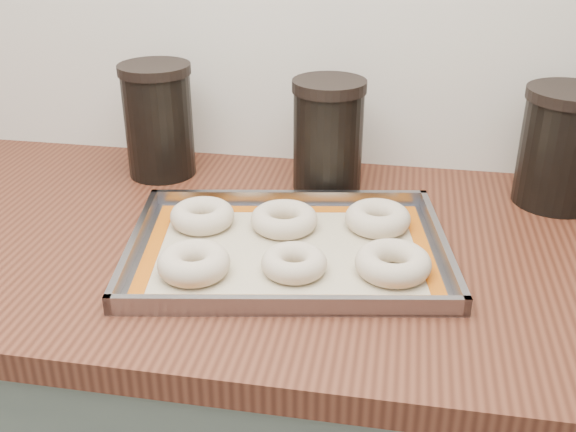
% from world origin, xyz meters
% --- Properties ---
extents(countertop, '(3.06, 0.68, 0.04)m').
position_xyz_m(countertop, '(0.00, 1.68, 0.88)').
color(countertop, '#5A2B1B').
rests_on(countertop, cabinet).
extents(baking_tray, '(0.51, 0.40, 0.03)m').
position_xyz_m(baking_tray, '(-0.11, 1.63, 0.91)').
color(baking_tray, gray).
rests_on(baking_tray, countertop).
extents(baking_mat, '(0.46, 0.36, 0.00)m').
position_xyz_m(baking_mat, '(-0.11, 1.63, 0.90)').
color(baking_mat, '#C6B793').
rests_on(baking_mat, baking_tray).
extents(bagel_front_left, '(0.13, 0.13, 0.04)m').
position_xyz_m(bagel_front_left, '(-0.23, 1.54, 0.92)').
color(bagel_front_left, beige).
rests_on(bagel_front_left, baking_mat).
extents(bagel_front_mid, '(0.12, 0.12, 0.03)m').
position_xyz_m(bagel_front_mid, '(-0.09, 1.57, 0.92)').
color(bagel_front_mid, beige).
rests_on(bagel_front_mid, baking_mat).
extents(bagel_front_right, '(0.12, 0.12, 0.03)m').
position_xyz_m(bagel_front_right, '(0.04, 1.59, 0.92)').
color(bagel_front_right, beige).
rests_on(bagel_front_right, baking_mat).
extents(bagel_back_left, '(0.12, 0.12, 0.03)m').
position_xyz_m(bagel_back_left, '(-0.26, 1.68, 0.92)').
color(bagel_back_left, beige).
rests_on(bagel_back_left, baking_mat).
extents(bagel_back_mid, '(0.13, 0.13, 0.03)m').
position_xyz_m(bagel_back_mid, '(-0.13, 1.69, 0.92)').
color(bagel_back_mid, beige).
rests_on(bagel_back_mid, baking_mat).
extents(bagel_back_right, '(0.13, 0.13, 0.04)m').
position_xyz_m(bagel_back_right, '(0.01, 1.72, 0.92)').
color(bagel_back_right, beige).
rests_on(bagel_back_right, baking_mat).
extents(canister_left, '(0.13, 0.13, 0.21)m').
position_xyz_m(canister_left, '(-0.40, 1.89, 1.00)').
color(canister_left, black).
rests_on(canister_left, countertop).
extents(canister_mid, '(0.13, 0.13, 0.19)m').
position_xyz_m(canister_mid, '(-0.09, 1.88, 1.00)').
color(canister_mid, black).
rests_on(canister_mid, countertop).
extents(canister_right, '(0.15, 0.15, 0.20)m').
position_xyz_m(canister_right, '(0.30, 1.88, 1.00)').
color(canister_right, black).
rests_on(canister_right, countertop).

